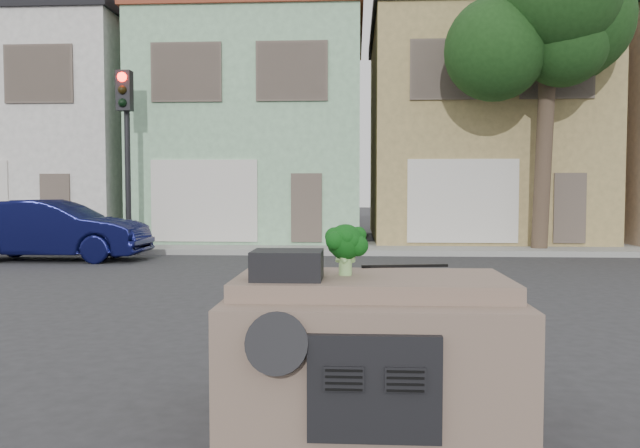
{
  "coord_description": "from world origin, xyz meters",
  "views": [
    {
      "loc": [
        -0.11,
        -7.59,
        1.72
      ],
      "look_at": [
        -0.58,
        0.5,
        1.3
      ],
      "focal_mm": 35.0,
      "sensor_mm": 36.0,
      "label": 1
    }
  ],
  "objects": [
    {
      "name": "ground_plane",
      "position": [
        0.0,
        0.0,
        0.0
      ],
      "size": [
        120.0,
        120.0,
        0.0
      ],
      "primitive_type": "plane",
      "color": "#303033",
      "rests_on": "ground"
    },
    {
      "name": "sidewalk",
      "position": [
        0.0,
        10.5,
        0.07
      ],
      "size": [
        40.0,
        3.0,
        0.15
      ],
      "primitive_type": "cube",
      "color": "gray",
      "rests_on": "ground"
    },
    {
      "name": "townhouse_white",
      "position": [
        -11.0,
        14.5,
        3.77
      ],
      "size": [
        7.2,
        8.2,
        7.55
      ],
      "primitive_type": "cube",
      "color": "silver",
      "rests_on": "ground"
    },
    {
      "name": "townhouse_mint",
      "position": [
        -3.5,
        14.5,
        3.77
      ],
      "size": [
        7.2,
        8.2,
        7.55
      ],
      "primitive_type": "cube",
      "color": "#8FC296",
      "rests_on": "ground"
    },
    {
      "name": "townhouse_tan",
      "position": [
        4.0,
        14.5,
        3.77
      ],
      "size": [
        7.2,
        8.2,
        7.55
      ],
      "primitive_type": "cube",
      "color": "#A28C55",
      "rests_on": "ground"
    },
    {
      "name": "navy_sedan",
      "position": [
        -7.63,
        7.53,
        0.0
      ],
      "size": [
        4.63,
        1.7,
        1.52
      ],
      "primitive_type": "imported",
      "rotation": [
        0.0,
        0.0,
        1.59
      ],
      "color": "black",
      "rests_on": "ground"
    },
    {
      "name": "traffic_signal",
      "position": [
        -6.5,
        9.5,
        2.55
      ],
      "size": [
        0.4,
        0.4,
        5.1
      ],
      "primitive_type": "cube",
      "color": "black",
      "rests_on": "ground"
    },
    {
      "name": "tree_near",
      "position": [
        5.0,
        9.8,
        4.25
      ],
      "size": [
        4.4,
        4.0,
        8.5
      ],
      "primitive_type": "cube",
      "color": "#173913",
      "rests_on": "ground"
    },
    {
      "name": "car_dashboard",
      "position": [
        0.0,
        -3.0,
        0.56
      ],
      "size": [
        2.0,
        1.8,
        1.12
      ],
      "primitive_type": "cube",
      "color": "#786152",
      "rests_on": "ground"
    },
    {
      "name": "instrument_hump",
      "position": [
        -0.58,
        -3.35,
        1.22
      ],
      "size": [
        0.48,
        0.38,
        0.2
      ],
      "primitive_type": "cube",
      "color": "black",
      "rests_on": "car_dashboard"
    },
    {
      "name": "wiper_arm",
      "position": [
        0.28,
        -2.62,
        1.13
      ],
      "size": [
        0.69,
        0.15,
        0.02
      ],
      "primitive_type": "cube",
      "rotation": [
        0.0,
        0.0,
        0.17
      ],
      "color": "black",
      "rests_on": "car_dashboard"
    },
    {
      "name": "broccoli",
      "position": [
        -0.19,
        -3.11,
        1.31
      ],
      "size": [
        0.43,
        0.43,
        0.38
      ],
      "primitive_type": "cube",
      "rotation": [
        0.0,
        0.0,
        4.07
      ],
      "color": "#0A390D",
      "rests_on": "car_dashboard"
    }
  ]
}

